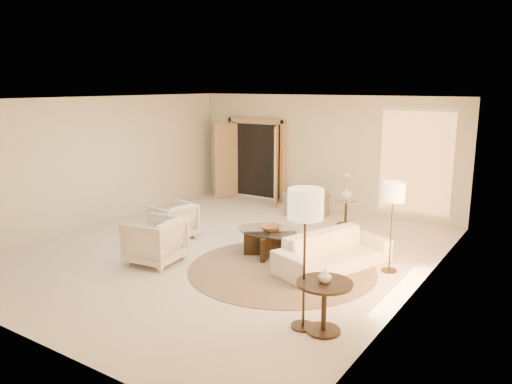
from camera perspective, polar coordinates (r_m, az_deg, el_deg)
The scene contains 18 objects.
room at distance 9.08m, azimuth -3.50°, elevation 1.69°, with size 7.04×8.04×2.83m.
windows_right at distance 7.68m, azimuth 18.07°, elevation -1.23°, with size 0.10×6.40×2.40m, color #FFB366, non-canonical shape.
window_back_corner at distance 11.63m, azimuth 17.75°, elevation 3.21°, with size 1.70×0.10×2.40m, color #FFB366, non-canonical shape.
curtains_right at distance 8.55m, azimuth 19.35°, elevation -0.32°, with size 0.06×5.20×2.60m, color #C2B385, non-canonical shape.
french_doors at distance 13.30m, azimuth -0.16°, elevation 3.62°, with size 1.95×0.66×2.16m.
area_rug at distance 8.52m, azimuth 2.97°, elevation -8.78°, with size 3.17×3.17×0.01m, color #423225.
sofa at distance 8.53m, azimuth 8.83°, elevation -6.73°, with size 2.09×0.82×0.61m, color silver.
armchair_left at distance 10.18m, azimuth -9.48°, elevation -3.08°, with size 0.77×0.72×0.80m, color silver.
armchair_right at distance 8.85m, azimuth -11.49°, elevation -5.23°, with size 0.85×0.80×0.88m, color silver.
accent_chair at distance 11.76m, azimuth 5.70°, elevation -0.94°, with size 0.89×0.58×0.78m, color gray.
coffee_table at distance 9.10m, azimuth 1.61°, elevation -5.45°, with size 1.63×1.63×0.47m.
end_table at distance 6.39m, azimuth 7.80°, elevation -11.91°, with size 0.70×0.70×0.67m.
side_table at distance 11.15m, azimuth 10.23°, elevation -2.00°, with size 0.50×0.50×0.58m.
floor_lamp_near at distance 8.36m, azimuth 15.43°, elevation -0.46°, with size 0.37×0.37×1.51m.
floor_lamp_far at distance 6.11m, azimuth 5.68°, elevation -2.12°, with size 0.44×0.44×1.82m.
bowl at distance 9.04m, azimuth 1.62°, elevation -4.12°, with size 0.39×0.39×0.09m, color brown.
end_vase at distance 6.28m, azimuth 7.88°, elevation -9.49°, with size 0.17×0.17×0.17m, color white.
side_vase at distance 11.07m, azimuth 10.30°, elevation -0.19°, with size 0.26×0.26×0.27m, color white.
Camera 1 is at (5.37, -7.14, 3.06)m, focal length 35.00 mm.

